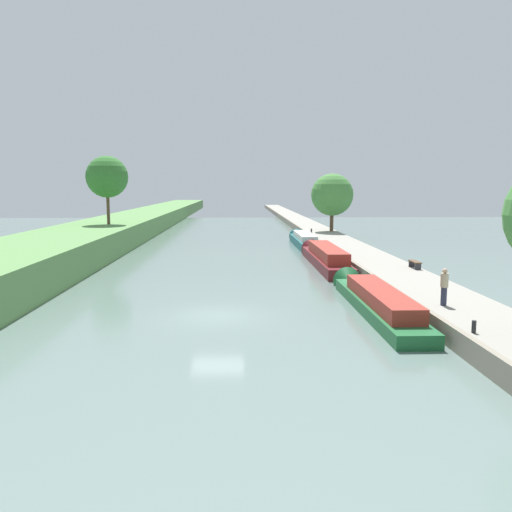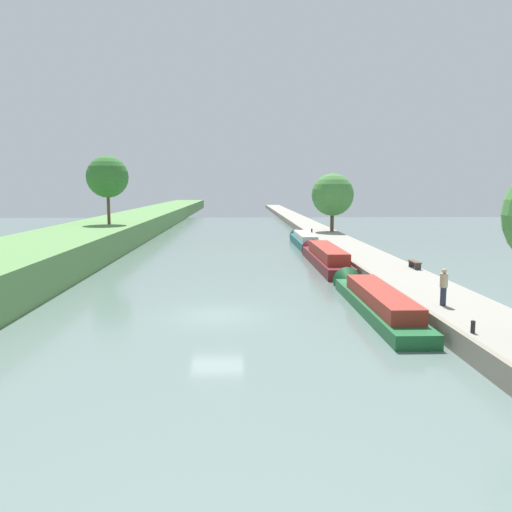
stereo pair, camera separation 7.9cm
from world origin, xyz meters
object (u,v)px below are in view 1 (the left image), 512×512
at_px(narrowboat_green, 374,299).
at_px(park_bench, 415,263).
at_px(narrowboat_maroon, 325,257).
at_px(mooring_bollard_far, 311,231).
at_px(narrowboat_teal, 303,240).
at_px(person_walking, 444,286).
at_px(mooring_bollard_near, 474,327).

height_order(narrowboat_green, park_bench, park_bench).
bearing_deg(narrowboat_maroon, mooring_bollard_far, 84.97).
distance_m(narrowboat_teal, mooring_bollard_far, 6.26).
distance_m(narrowboat_maroon, narrowboat_teal, 13.74).
distance_m(narrowboat_maroon, person_walking, 17.92).
distance_m(narrowboat_maroon, mooring_bollard_near, 22.20).
height_order(narrowboat_green, mooring_bollard_far, narrowboat_green).
relative_size(narrowboat_teal, park_bench, 8.29).
bearing_deg(mooring_bollard_near, person_walking, 81.84).
xyz_separation_m(narrowboat_maroon, person_walking, (2.37, -17.73, 1.04)).
bearing_deg(mooring_bollard_near, narrowboat_maroon, 94.49).
relative_size(narrowboat_maroon, narrowboat_teal, 1.18).
distance_m(narrowboat_maroon, park_bench, 8.52).
relative_size(narrowboat_green, narrowboat_teal, 1.06).
bearing_deg(person_walking, park_bench, 77.69).
bearing_deg(narrowboat_green, narrowboat_maroon, 89.92).
xyz_separation_m(narrowboat_teal, person_walking, (2.31, -31.47, 1.11)).
bearing_deg(narrowboat_green, narrowboat_teal, 89.85).
bearing_deg(mooring_bollard_near, park_bench, 78.89).
bearing_deg(mooring_bollard_far, narrowboat_maroon, -95.03).
distance_m(mooring_bollard_near, mooring_bollard_far, 41.88).
height_order(narrowboat_teal, mooring_bollard_far, narrowboat_teal).
bearing_deg(narrowboat_maroon, person_walking, -82.39).
height_order(narrowboat_maroon, park_bench, narrowboat_maroon).
xyz_separation_m(narrowboat_maroon, mooring_bollard_near, (1.74, -22.13, 0.39)).
distance_m(narrowboat_maroon, mooring_bollard_far, 19.83).
bearing_deg(person_walking, narrowboat_maroon, 97.61).
bearing_deg(park_bench, mooring_bollard_near, -101.11).
distance_m(mooring_bollard_far, park_bench, 27.01).
relative_size(narrowboat_green, person_walking, 7.92).
xyz_separation_m(narrowboat_maroon, park_bench, (4.69, -7.10, 0.51)).
height_order(person_walking, mooring_bollard_near, person_walking).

